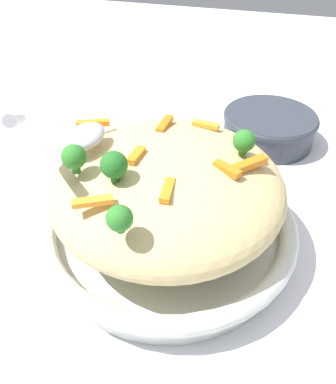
% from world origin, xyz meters
% --- Properties ---
extents(ground_plane, '(2.40, 2.40, 0.00)m').
position_xyz_m(ground_plane, '(0.00, 0.00, 0.00)').
color(ground_plane, silver).
extents(serving_bowl, '(0.31, 0.31, 0.05)m').
position_xyz_m(serving_bowl, '(0.00, 0.00, 0.03)').
color(serving_bowl, silver).
rests_on(serving_bowl, ground_plane).
extents(pasta_mound, '(0.27, 0.27, 0.09)m').
position_xyz_m(pasta_mound, '(0.00, 0.00, 0.09)').
color(pasta_mound, '#D1BA7A').
rests_on(pasta_mound, serving_bowl).
extents(carrot_piece_0, '(0.04, 0.01, 0.01)m').
position_xyz_m(carrot_piece_0, '(-0.06, -0.02, 0.13)').
color(carrot_piece_0, orange).
rests_on(carrot_piece_0, pasta_mound).
extents(carrot_piece_1, '(0.04, 0.04, 0.01)m').
position_xyz_m(carrot_piece_1, '(-0.01, 0.09, 0.13)').
color(carrot_piece_1, orange).
rests_on(carrot_piece_1, pasta_mound).
extents(carrot_piece_2, '(0.02, 0.03, 0.01)m').
position_xyz_m(carrot_piece_2, '(0.01, 0.07, 0.13)').
color(carrot_piece_2, orange).
rests_on(carrot_piece_2, pasta_mound).
extents(carrot_piece_3, '(0.03, 0.01, 0.01)m').
position_xyz_m(carrot_piece_3, '(0.02, -0.03, 0.14)').
color(carrot_piece_3, orange).
rests_on(carrot_piece_3, pasta_mound).
extents(carrot_piece_4, '(0.01, 0.03, 0.01)m').
position_xyz_m(carrot_piece_4, '(-0.08, 0.02, 0.13)').
color(carrot_piece_4, orange).
rests_on(carrot_piece_4, pasta_mound).
extents(carrot_piece_5, '(0.03, 0.04, 0.01)m').
position_xyz_m(carrot_piece_5, '(0.09, -0.04, 0.13)').
color(carrot_piece_5, orange).
rests_on(carrot_piece_5, pasta_mound).
extents(carrot_piece_6, '(0.04, 0.01, 0.01)m').
position_xyz_m(carrot_piece_6, '(0.06, 0.02, 0.13)').
color(carrot_piece_6, orange).
rests_on(carrot_piece_6, pasta_mound).
extents(carrot_piece_7, '(0.03, 0.04, 0.01)m').
position_xyz_m(carrot_piece_7, '(-0.04, -0.11, 0.13)').
color(carrot_piece_7, orange).
rests_on(carrot_piece_7, pasta_mound).
extents(broccoli_floret_0, '(0.02, 0.02, 0.03)m').
position_xyz_m(broccoli_floret_0, '(-0.03, 0.08, 0.15)').
color(broccoli_floret_0, '#296820').
rests_on(broccoli_floret_0, pasta_mound).
extents(broccoli_floret_1, '(0.03, 0.03, 0.03)m').
position_xyz_m(broccoli_floret_1, '(0.05, -0.08, 0.15)').
color(broccoli_floret_1, '#296820').
rests_on(broccoli_floret_1, pasta_mound).
extents(broccoli_floret_2, '(0.02, 0.02, 0.03)m').
position_xyz_m(broccoli_floret_2, '(0.12, -0.01, 0.14)').
color(broccoli_floret_2, '#296820').
rests_on(broccoli_floret_2, pasta_mound).
extents(broccoli_floret_3, '(0.03, 0.03, 0.03)m').
position_xyz_m(broccoli_floret_3, '(0.06, -0.04, 0.15)').
color(broccoli_floret_3, '#205B1C').
rests_on(broccoli_floret_3, pasta_mound).
extents(serving_spoon, '(0.13, 0.12, 0.08)m').
position_xyz_m(serving_spoon, '(0.02, -0.11, 0.16)').
color(serving_spoon, '#B7B7BC').
rests_on(serving_spoon, pasta_mound).
extents(companion_bowl, '(0.16, 0.16, 0.05)m').
position_xyz_m(companion_bowl, '(-0.29, 0.10, 0.03)').
color(companion_bowl, '#333842').
rests_on(companion_bowl, ground_plane).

